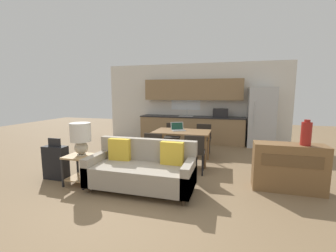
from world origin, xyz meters
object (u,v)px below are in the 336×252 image
Objects in this scene: laptop at (178,128)px; dining_chair_far_right at (203,137)px; refrigerator at (261,117)px; side_table at (80,165)px; dining_chair_near_left at (156,148)px; credenza at (288,167)px; vase at (306,133)px; table_lamp at (81,136)px; dining_table at (182,134)px; suitcase at (56,162)px; dining_chair_far_left at (173,136)px; dining_chair_near_right at (195,151)px; couch at (142,170)px.

dining_chair_far_right is at bearing 23.25° from laptop.
side_table is (-3.57, -4.11, -0.57)m from refrigerator.
dining_chair_near_left is (1.10, 1.12, 0.12)m from side_table.
vase is (0.22, -0.04, 0.61)m from credenza.
refrigerator is at bearing 49.14° from table_lamp.
dining_table is at bearing -116.63° from dining_chair_near_left.
table_lamp is at bearing -129.36° from dining_table.
refrigerator reaches higher than suitcase.
table_lamp is at bearing -128.36° from dining_chair_far_right.
table_lamp is 3.27m from dining_chair_far_right.
dining_chair_far_left is at bearing 67.95° from table_lamp.
table_lamp reaches higher than dining_table.
table_lamp is at bearing 25.43° from dining_chair_near_right.
laptop is at bearing 41.90° from suitcase.
side_table is 0.54m from table_lamp.
credenza is at bearing 175.50° from dining_chair_near_left.
side_table is 0.65× the size of dining_chair_near_left.
side_table is (-1.53, -1.85, -0.33)m from dining_table.
refrigerator is at bearing 23.71° from dining_chair_far_left.
couch is 2.20× the size of dining_chair_far_left.
laptop is 0.50× the size of suitcase.
dining_chair_near_left is at bearing 171.34° from vase.
dining_chair_near_right is (0.77, 0.98, 0.15)m from couch.
couch is 2.81m from vase.
refrigerator reaches higher than credenza.
vase is 0.51× the size of dining_chair_far_left.
side_table is at bearing -146.22° from table_lamp.
refrigerator reaches higher than dining_chair_near_left.
credenza is 2.85× the size of laptop.
dining_chair_near_right is at bearing -176.69° from dining_chair_near_left.
vase is 1.06× the size of laptop.
dining_table is 1.16× the size of credenza.
refrigerator is 1.40× the size of dining_table.
dining_chair_near_right is at bearing -59.72° from dining_table.
dining_chair_near_left is 1.52m from dining_chair_far_left.
dining_chair_far_right is 0.86m from dining_chair_far_left.
dining_table is at bearing 50.32° from side_table.
table_lamp is 3.71m from credenza.
couch is 1.87m from laptop.
suitcase is at bearing 34.62° from dining_chair_near_left.
dining_chair_near_right is at bearing -91.81° from dining_chair_far_right.
couch is at bearing -167.82° from vase.
dining_table is at bearing 153.76° from vase.
dining_chair_near_right is 1.03× the size of suitcase.
dining_chair_far_right is at bearing -115.39° from dining_chair_near_left.
dining_chair_near_left is (-2.76, 0.42, -0.53)m from vase.
vase reaches higher than suitcase.
side_table is 3.29m from dining_chair_far_right.
side_table is 0.63m from suitcase.
laptop reaches higher than credenza.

